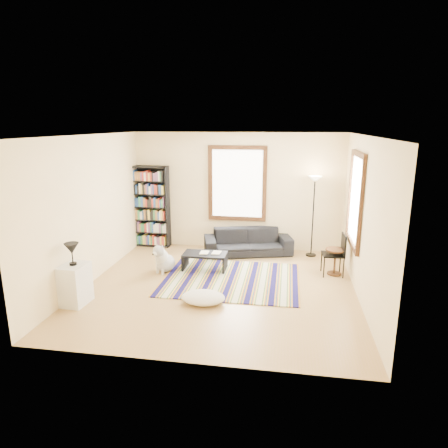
# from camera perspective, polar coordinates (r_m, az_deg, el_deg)

# --- Properties ---
(floor) EXTENTS (5.00, 5.00, 0.10)m
(floor) POSITION_cam_1_polar(r_m,az_deg,el_deg) (7.65, -0.61, -9.30)
(floor) COLOR #A67C4C
(floor) RESTS_ON ground
(ceiling) EXTENTS (5.00, 5.00, 0.10)m
(ceiling) POSITION_cam_1_polar(r_m,az_deg,el_deg) (7.02, -0.67, 12.97)
(ceiling) COLOR white
(ceiling) RESTS_ON floor
(wall_back) EXTENTS (5.00, 0.10, 2.80)m
(wall_back) POSITION_cam_1_polar(r_m,az_deg,el_deg) (9.67, 1.95, 4.68)
(wall_back) COLOR #FFE3AB
(wall_back) RESTS_ON floor
(wall_front) EXTENTS (5.00, 0.10, 2.80)m
(wall_front) POSITION_cam_1_polar(r_m,az_deg,el_deg) (4.80, -5.87, -5.38)
(wall_front) COLOR #FFE3AB
(wall_front) RESTS_ON floor
(wall_left) EXTENTS (0.10, 5.00, 2.80)m
(wall_left) POSITION_cam_1_polar(r_m,az_deg,el_deg) (8.03, -18.89, 1.93)
(wall_left) COLOR #FFE3AB
(wall_left) RESTS_ON floor
(wall_right) EXTENTS (0.10, 5.00, 2.80)m
(wall_right) POSITION_cam_1_polar(r_m,az_deg,el_deg) (7.22, 19.72, 0.55)
(wall_right) COLOR #FFE3AB
(wall_right) RESTS_ON floor
(window_back) EXTENTS (1.20, 0.06, 1.60)m
(window_back) POSITION_cam_1_polar(r_m,az_deg,el_deg) (9.56, 1.90, 5.78)
(window_back) COLOR white
(window_back) RESTS_ON wall_back
(window_right) EXTENTS (0.06, 1.20, 1.60)m
(window_right) POSITION_cam_1_polar(r_m,az_deg,el_deg) (7.94, 18.28, 3.32)
(window_right) COLOR white
(window_right) RESTS_ON wall_right
(rug) EXTENTS (2.65, 2.12, 0.02)m
(rug) POSITION_cam_1_polar(r_m,az_deg,el_deg) (7.95, 1.00, -7.89)
(rug) COLOR #110D42
(rug) RESTS_ON floor
(sofa) EXTENTS (1.30, 2.16, 0.59)m
(sofa) POSITION_cam_1_polar(r_m,az_deg,el_deg) (9.40, 3.42, -2.53)
(sofa) COLOR black
(sofa) RESTS_ON floor
(bookshelf) EXTENTS (0.90, 0.30, 2.00)m
(bookshelf) POSITION_cam_1_polar(r_m,az_deg,el_deg) (10.01, -10.39, 2.45)
(bookshelf) COLOR black
(bookshelf) RESTS_ON floor
(coffee_table) EXTENTS (1.00, 0.72, 0.36)m
(coffee_table) POSITION_cam_1_polar(r_m,az_deg,el_deg) (8.43, -2.74, -5.36)
(coffee_table) COLOR black
(coffee_table) RESTS_ON floor
(book_a) EXTENTS (0.24, 0.18, 0.02)m
(book_a) POSITION_cam_1_polar(r_m,az_deg,el_deg) (8.39, -3.43, -4.09)
(book_a) COLOR beige
(book_a) RESTS_ON coffee_table
(book_b) EXTENTS (0.19, 0.25, 0.02)m
(book_b) POSITION_cam_1_polar(r_m,az_deg,el_deg) (8.39, -1.68, -4.09)
(book_b) COLOR beige
(book_b) RESTS_ON coffee_table
(floor_cushion) EXTENTS (0.90, 0.79, 0.19)m
(floor_cushion) POSITION_cam_1_polar(r_m,az_deg,el_deg) (6.98, -2.98, -10.44)
(floor_cushion) COLOR beige
(floor_cushion) RESTS_ON floor
(floor_lamp) EXTENTS (0.39, 0.39, 1.86)m
(floor_lamp) POSITION_cam_1_polar(r_m,az_deg,el_deg) (9.31, 12.59, 1.02)
(floor_lamp) COLOR black
(floor_lamp) RESTS_ON floor
(side_table) EXTENTS (0.52, 0.52, 0.54)m
(side_table) POSITION_cam_1_polar(r_m,az_deg,el_deg) (8.44, 15.55, -5.21)
(side_table) COLOR #422410
(side_table) RESTS_ON floor
(folding_chair) EXTENTS (0.45, 0.43, 0.86)m
(folding_chair) POSITION_cam_1_polar(r_m,az_deg,el_deg) (8.36, 15.30, -4.22)
(folding_chair) COLOR black
(folding_chair) RESTS_ON floor
(white_cabinet) EXTENTS (0.41, 0.52, 0.70)m
(white_cabinet) POSITION_cam_1_polar(r_m,az_deg,el_deg) (7.29, -20.50, -8.08)
(white_cabinet) COLOR silver
(white_cabinet) RESTS_ON floor
(table_lamp) EXTENTS (0.24, 0.24, 0.38)m
(table_lamp) POSITION_cam_1_polar(r_m,az_deg,el_deg) (7.11, -20.87, -4.04)
(table_lamp) COLOR black
(table_lamp) RESTS_ON white_cabinet
(dog) EXTENTS (0.63, 0.72, 0.60)m
(dog) POSITION_cam_1_polar(r_m,az_deg,el_deg) (8.38, -8.39, -4.74)
(dog) COLOR silver
(dog) RESTS_ON floor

